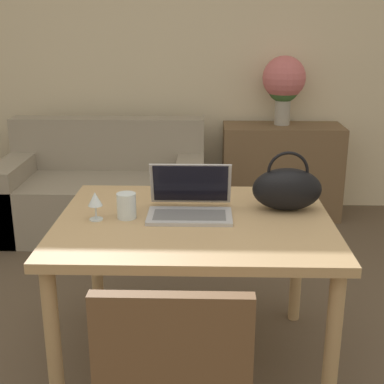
# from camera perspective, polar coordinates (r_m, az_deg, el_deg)

# --- Properties ---
(wall_back) EXTENTS (10.00, 0.06, 2.70)m
(wall_back) POSITION_cam_1_polar(r_m,az_deg,el_deg) (4.48, 1.52, 15.38)
(wall_back) COLOR beige
(wall_back) RESTS_ON ground_plane
(dining_table) EXTENTS (1.18, 0.94, 0.73)m
(dining_table) POSITION_cam_1_polar(r_m,az_deg,el_deg) (2.34, 0.26, -4.82)
(dining_table) COLOR tan
(dining_table) RESTS_ON ground_plane
(couch) EXTENTS (1.51, 0.81, 0.82)m
(couch) POSITION_cam_1_polar(r_m,az_deg,el_deg) (4.12, -9.31, -0.14)
(couch) COLOR gray
(couch) RESTS_ON ground_plane
(sideboard) EXTENTS (0.94, 0.40, 0.75)m
(sideboard) POSITION_cam_1_polar(r_m,az_deg,el_deg) (4.40, 9.46, 2.21)
(sideboard) COLOR brown
(sideboard) RESTS_ON ground_plane
(laptop) EXTENTS (0.37, 0.29, 0.21)m
(laptop) POSITION_cam_1_polar(r_m,az_deg,el_deg) (2.36, -0.21, -0.92)
(laptop) COLOR #ADADB2
(laptop) RESTS_ON dining_table
(drinking_glass) EXTENTS (0.08, 0.08, 0.11)m
(drinking_glass) POSITION_cam_1_polar(r_m,az_deg,el_deg) (2.31, -7.00, -1.47)
(drinking_glass) COLOR silver
(drinking_glass) RESTS_ON dining_table
(wine_glass) EXTENTS (0.06, 0.06, 0.12)m
(wine_glass) POSITION_cam_1_polar(r_m,az_deg,el_deg) (2.30, -10.29, -0.92)
(wine_glass) COLOR silver
(wine_glass) RESTS_ON dining_table
(handbag) EXTENTS (0.31, 0.16, 0.27)m
(handbag) POSITION_cam_1_polar(r_m,az_deg,el_deg) (2.42, 10.10, 0.38)
(handbag) COLOR black
(handbag) RESTS_ON dining_table
(flower_vase) EXTENTS (0.34, 0.34, 0.54)m
(flower_vase) POSITION_cam_1_polar(r_m,az_deg,el_deg) (4.30, 9.77, 11.48)
(flower_vase) COLOR #9E998E
(flower_vase) RESTS_ON sideboard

